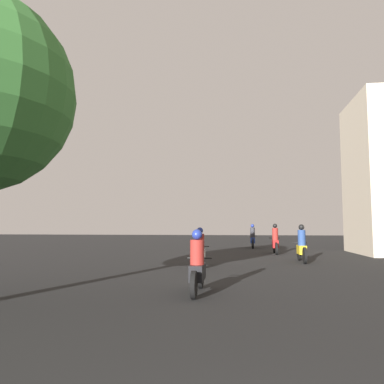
{
  "coord_description": "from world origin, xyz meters",
  "views": [
    {
      "loc": [
        -0.29,
        -1.01,
        1.54
      ],
      "look_at": [
        -2.64,
        16.84,
        3.16
      ],
      "focal_mm": 35.0,
      "sensor_mm": 36.0,
      "label": 1
    }
  ],
  "objects_px": {
    "motorcycle_red": "(275,242)",
    "motorcycle_blue": "(253,238)",
    "motorcycle_black": "(197,267)",
    "motorcycle_white": "(200,251)",
    "motorcycle_yellow": "(302,247)"
  },
  "relations": [
    {
      "from": "motorcycle_red",
      "to": "motorcycle_blue",
      "type": "relative_size",
      "value": 0.94
    },
    {
      "from": "motorcycle_black",
      "to": "motorcycle_white",
      "type": "relative_size",
      "value": 0.95
    },
    {
      "from": "motorcycle_black",
      "to": "motorcycle_yellow",
      "type": "relative_size",
      "value": 0.91
    },
    {
      "from": "motorcycle_yellow",
      "to": "motorcycle_blue",
      "type": "height_order",
      "value": "motorcycle_blue"
    },
    {
      "from": "motorcycle_red",
      "to": "motorcycle_blue",
      "type": "bearing_deg",
      "value": 108.56
    },
    {
      "from": "motorcycle_yellow",
      "to": "motorcycle_black",
      "type": "bearing_deg",
      "value": -109.76
    },
    {
      "from": "motorcycle_black",
      "to": "motorcycle_yellow",
      "type": "height_order",
      "value": "motorcycle_yellow"
    },
    {
      "from": "motorcycle_yellow",
      "to": "motorcycle_red",
      "type": "height_order",
      "value": "motorcycle_red"
    },
    {
      "from": "motorcycle_red",
      "to": "motorcycle_blue",
      "type": "height_order",
      "value": "same"
    },
    {
      "from": "motorcycle_white",
      "to": "motorcycle_black",
      "type": "bearing_deg",
      "value": -85.66
    },
    {
      "from": "motorcycle_white",
      "to": "motorcycle_blue",
      "type": "distance_m",
      "value": 12.36
    },
    {
      "from": "motorcycle_yellow",
      "to": "motorcycle_red",
      "type": "xyz_separation_m",
      "value": [
        -0.69,
        4.66,
        0.03
      ]
    },
    {
      "from": "motorcycle_black",
      "to": "motorcycle_red",
      "type": "bearing_deg",
      "value": 79.53
    },
    {
      "from": "motorcycle_white",
      "to": "motorcycle_red",
      "type": "height_order",
      "value": "motorcycle_red"
    },
    {
      "from": "motorcycle_white",
      "to": "motorcycle_yellow",
      "type": "distance_m",
      "value": 4.74
    }
  ]
}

